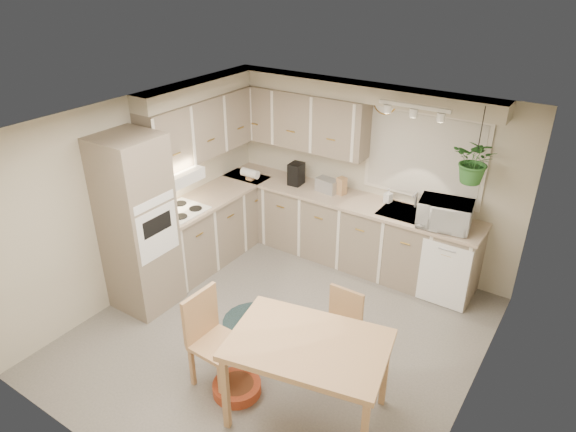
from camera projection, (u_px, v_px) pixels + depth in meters
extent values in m
plane|color=slate|center=(280.00, 334.00, 5.71)|extent=(4.20, 4.20, 0.00)
plane|color=silver|center=(278.00, 125.00, 4.62)|extent=(4.20, 4.20, 0.00)
cube|color=#BBB29A|center=(369.00, 174.00, 6.72)|extent=(4.00, 0.04, 2.40)
cube|color=#BBB29A|center=(110.00, 364.00, 3.61)|extent=(4.00, 0.04, 2.40)
cube|color=#BBB29A|center=(141.00, 195.00, 6.15)|extent=(0.04, 4.20, 2.40)
cube|color=#BBB29A|center=(480.00, 308.00, 4.18)|extent=(0.04, 4.20, 2.40)
cube|color=gray|center=(213.00, 227.00, 6.99)|extent=(0.60, 1.85, 0.90)
cube|color=gray|center=(342.00, 229.00, 6.94)|extent=(3.60, 0.60, 0.90)
cube|color=tan|center=(211.00, 196.00, 6.77)|extent=(0.64, 1.89, 0.04)
cube|color=tan|center=(343.00, 198.00, 6.72)|extent=(3.64, 0.64, 0.04)
cube|color=gray|center=(138.00, 225.00, 5.78)|extent=(0.65, 0.65, 2.10)
cube|color=white|center=(158.00, 233.00, 5.62)|extent=(0.02, 0.56, 0.58)
cube|color=gray|center=(205.00, 126.00, 6.52)|extent=(0.35, 2.00, 0.75)
cube|color=gray|center=(298.00, 119.00, 6.80)|extent=(2.00, 0.35, 0.75)
cube|color=#BBB29A|center=(200.00, 88.00, 6.32)|extent=(0.30, 2.00, 0.20)
cube|color=#BBB29A|center=(355.00, 90.00, 6.21)|extent=(3.60, 0.30, 0.20)
cube|color=white|center=(181.00, 211.00, 6.33)|extent=(0.52, 0.58, 0.02)
cube|color=white|center=(176.00, 177.00, 6.13)|extent=(0.40, 0.60, 0.14)
cube|color=beige|center=(423.00, 156.00, 6.18)|extent=(1.40, 0.02, 1.00)
cube|color=beige|center=(424.00, 156.00, 6.18)|extent=(1.50, 0.02, 1.10)
cube|color=#9B9EA2|center=(409.00, 217.00, 6.29)|extent=(0.70, 0.48, 0.10)
cube|color=white|center=(443.00, 276.00, 5.99)|extent=(0.58, 0.02, 0.83)
cube|color=white|center=(414.00, 106.00, 5.46)|extent=(0.80, 0.04, 0.04)
cylinder|color=gold|center=(385.00, 102.00, 6.18)|extent=(0.30, 0.03, 0.30)
cube|color=tan|center=(307.00, 379.00, 4.53)|extent=(1.50, 1.15, 0.84)
cube|color=tan|center=(218.00, 342.00, 4.87)|extent=(0.47, 0.47, 0.97)
cube|color=tan|center=(337.00, 333.00, 5.10)|extent=(0.39, 0.39, 0.83)
ellipsoid|color=black|center=(269.00, 329.00, 5.77)|extent=(1.28, 1.01, 0.01)
cylinder|color=#AF3F23|center=(237.00, 387.00, 4.94)|extent=(0.52, 0.52, 0.11)
imported|color=white|center=(445.00, 211.00, 5.89)|extent=(0.64, 0.42, 0.40)
imported|color=white|center=(388.00, 199.00, 6.54)|extent=(0.13, 0.21, 0.09)
imported|color=#2B6428|center=(475.00, 166.00, 5.49)|extent=(0.51, 0.56, 0.40)
cube|color=black|center=(296.00, 174.00, 7.02)|extent=(0.18, 0.22, 0.30)
cube|color=#9B9EA2|center=(327.00, 185.00, 6.82)|extent=(0.32, 0.21, 0.18)
cube|color=tan|center=(342.00, 186.00, 6.74)|extent=(0.13, 0.13, 0.23)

